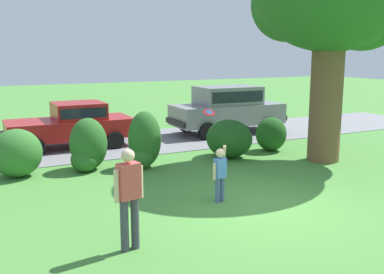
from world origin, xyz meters
name	(u,v)px	position (x,y,z in m)	size (l,w,h in m)	color
ground_plane	(265,207)	(0.00, 0.00, 0.00)	(80.00, 80.00, 0.00)	#478438
driveway_strip	(137,142)	(0.00, 7.86, 0.01)	(28.00, 4.40, 0.02)	slate
shrub_near_tree	(17,153)	(-4.43, 4.97, 0.65)	(1.33, 1.11, 1.30)	#33702B
shrub_centre_left	(88,147)	(-2.56, 4.86, 0.66)	(1.09, 1.15, 1.47)	#286023
shrub_centre	(144,142)	(-1.03, 4.43, 0.73)	(1.01, 0.97, 1.62)	#286023
shrub_centre_right	(229,139)	(1.79, 4.34, 0.60)	(1.41, 1.55, 1.20)	#1E511C
shrub_far_end	(271,134)	(3.55, 4.50, 0.57)	(1.06, 0.98, 1.14)	#1E511C
parked_sedan	(73,123)	(-2.24, 8.12, 0.85)	(4.42, 2.14, 1.56)	maroon
parked_suv	(227,107)	(3.97, 7.98, 1.08)	(4.76, 2.22, 1.92)	gray
child_thrower	(220,170)	(-0.68, 0.77, 0.72)	(0.43, 0.31, 1.29)	#4C608C
frisbee	(209,112)	(-0.52, 1.57, 1.90)	(0.29, 0.26, 0.16)	red
adult_onlooker	(129,194)	(-3.28, -0.66, 0.98)	(0.52, 0.27, 1.74)	#3F3F4C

